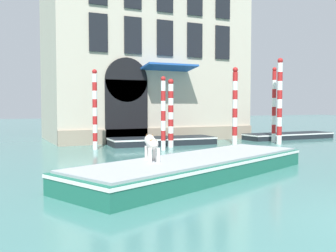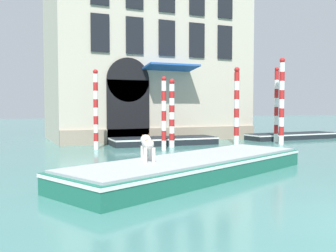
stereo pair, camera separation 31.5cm
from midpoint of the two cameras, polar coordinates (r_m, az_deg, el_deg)
palazzo_left at (r=25.78m, az=-2.66°, el=16.59°), size 11.94×7.40×16.28m
boat_foreground at (r=11.51m, az=4.60°, el=-5.86°), size 8.84×5.56×0.58m
dog_on_deck at (r=10.62m, az=-2.16°, el=-2.60°), size 0.46×1.06×0.71m
boat_moored_near_palazzo at (r=20.75m, az=-0.17°, el=-2.14°), size 5.70×2.17×0.40m
boat_moored_far at (r=25.45m, az=17.85°, el=-1.36°), size 6.03×1.64×0.37m
mooring_pole_0 at (r=18.68m, az=-9.96°, el=2.42°), size 0.23×0.23×3.76m
mooring_pole_1 at (r=18.03m, az=-0.11°, el=1.88°), size 0.22×0.22×3.41m
mooring_pole_2 at (r=21.66m, az=16.58°, el=3.51°), size 0.28×0.28×4.58m
mooring_pole_3 at (r=22.73m, az=15.84°, el=3.01°), size 0.23×0.23×4.20m
mooring_pole_4 at (r=20.99m, az=10.35°, el=2.93°), size 0.28×0.28×4.08m
mooring_pole_5 at (r=19.36m, az=1.03°, el=1.93°), size 0.28×0.28×3.38m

